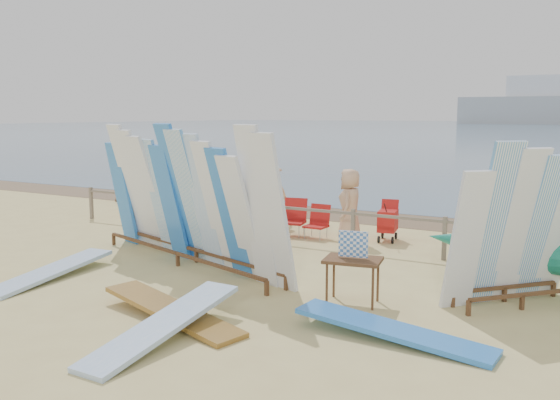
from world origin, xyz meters
The scene contains 22 objects.
ground centered at (0.00, 0.00, 0.00)m, with size 160.00×160.00×0.00m, color #D0BE78.
wet_sand_strip centered at (0.00, 7.20, 0.00)m, with size 40.00×2.60×0.01m, color brown.
distant_ship centered at (-12.00, 180.00, 5.31)m, with size 45.00×8.00×14.00m.
fence centered at (0.00, 3.00, 0.63)m, with size 12.08×0.08×0.90m.
main_surfboard_rack centered at (-0.37, 0.17, 1.26)m, with size 5.55×2.29×2.80m.
side_surfboard_rack centered at (5.66, 0.59, 1.17)m, with size 2.02×2.06×2.59m.
vendor_table centered at (3.43, -0.52, 0.39)m, with size 0.97×0.76×1.16m.
flat_board_d centered at (4.48, -1.68, 0.00)m, with size 0.56×2.70×0.07m, color blue.
flat_board_a centered at (-1.93, -1.83, 0.00)m, with size 0.56×2.70×0.07m, color #8FB5E4.
flat_board_c centered at (1.41, -2.48, 0.00)m, with size 0.56×2.70×0.07m, color olive.
flat_board_b centered at (1.84, -3.16, 0.00)m, with size 0.56×2.70×0.07m, color #8FB5E4.
beach_chair_left centered at (0.15, 3.69, 0.26)m, with size 0.66×0.68×0.90m.
beach_chair_right centered at (0.80, 3.66, 0.24)m, with size 0.52×0.54×0.81m.
stroller centered at (2.38, 4.22, 0.38)m, with size 0.59×0.76×0.95m.
beachgoer_0 centered at (-5.51, 4.41, 0.77)m, with size 0.75×0.36×1.54m, color tan.
beachgoer_extra_1 centered at (-7.56, 5.85, 0.93)m, with size 1.09×0.47×1.87m, color #8C6042.
beachgoer_2 centered at (-2.62, 4.75, 0.88)m, with size 0.86×0.41×1.76m, color beige.
beachgoer_6 centered at (1.60, 3.77, 0.85)m, with size 0.83×0.40×1.70m, color tan.
beachgoer_4 centered at (-1.54, 5.00, 0.90)m, with size 1.06×0.46×1.80m, color #8C6042.
beachgoer_9 centered at (4.83, 5.58, 0.78)m, with size 1.01×0.42×1.57m, color tan.
beachgoer_3 centered at (-1.14, 4.81, 0.84)m, with size 1.09×0.45×1.69m, color tan.
beachgoer_1 centered at (-3.12, 5.75, 0.84)m, with size 0.61×0.34×1.68m, color #8C6042.
Camera 1 is at (6.82, -8.95, 2.96)m, focal length 38.00 mm.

